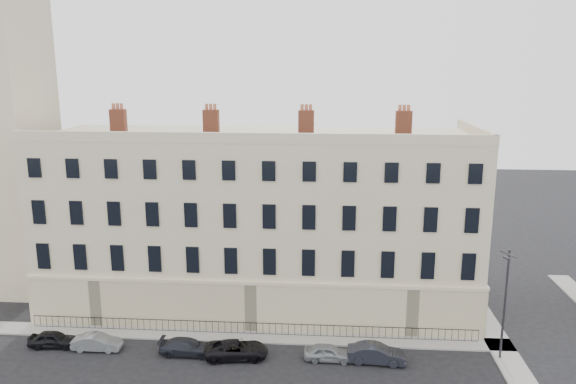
# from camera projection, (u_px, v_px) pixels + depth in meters

# --- Properties ---
(ground) EXTENTS (160.00, 160.00, 0.00)m
(ground) POSITION_uv_depth(u_px,v_px,m) (326.00, 375.00, 38.29)
(ground) COLOR black
(ground) RESTS_ON ground
(terrace) EXTENTS (36.22, 12.22, 17.00)m
(terrace) POSITION_uv_depth(u_px,v_px,m) (260.00, 220.00, 48.69)
(terrace) COLOR beige
(terrace) RESTS_ON ground
(pavement_terrace) EXTENTS (48.00, 2.00, 0.12)m
(pavement_terrace) POSITION_uv_depth(u_px,v_px,m) (199.00, 335.00, 43.85)
(pavement_terrace) COLOR gray
(pavement_terrace) RESTS_ON ground
(pavement_east_return) EXTENTS (2.00, 24.00, 0.12)m
(pavement_east_return) POSITION_uv_depth(u_px,v_px,m) (489.00, 327.00, 45.13)
(pavement_east_return) COLOR gray
(pavement_east_return) RESTS_ON ground
(railings) EXTENTS (35.00, 0.04, 0.96)m
(railings) POSITION_uv_depth(u_px,v_px,m) (250.00, 328.00, 43.84)
(railings) COLOR black
(railings) RESTS_ON ground
(car_a) EXTENTS (3.65, 1.64, 1.22)m
(car_a) POSITION_uv_depth(u_px,v_px,m) (53.00, 339.00, 42.00)
(car_a) COLOR black
(car_a) RESTS_ON ground
(car_b) EXTENTS (3.65, 1.33, 1.20)m
(car_b) POSITION_uv_depth(u_px,v_px,m) (97.00, 342.00, 41.55)
(car_b) COLOR slate
(car_b) RESTS_ON ground
(car_c) EXTENTS (4.09, 1.71, 1.18)m
(car_c) POSITION_uv_depth(u_px,v_px,m) (187.00, 347.00, 40.88)
(car_c) COLOR black
(car_c) RESTS_ON ground
(car_d) EXTENTS (4.76, 2.67, 1.26)m
(car_d) POSITION_uv_depth(u_px,v_px,m) (236.00, 349.00, 40.43)
(car_d) COLOR black
(car_d) RESTS_ON ground
(car_e) EXTENTS (3.50, 1.44, 1.19)m
(car_e) POSITION_uv_depth(u_px,v_px,m) (328.00, 353.00, 40.08)
(car_e) COLOR gray
(car_e) RESTS_ON ground
(car_f) EXTENTS (4.20, 1.71, 1.36)m
(car_f) POSITION_uv_depth(u_px,v_px,m) (376.00, 354.00, 39.73)
(car_f) COLOR black
(car_f) RESTS_ON ground
(streetlamp) EXTENTS (0.86, 1.68, 8.26)m
(streetlamp) POSITION_uv_depth(u_px,v_px,m) (505.00, 300.00, 39.26)
(streetlamp) COLOR #2F3035
(streetlamp) RESTS_ON ground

